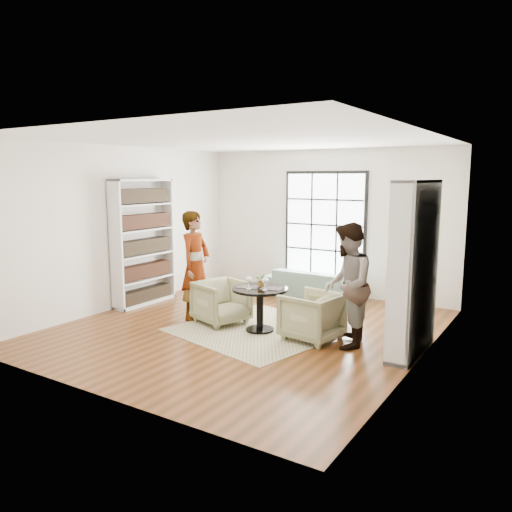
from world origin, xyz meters
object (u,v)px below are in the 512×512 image
Objects in this scene: sofa at (313,284)px; armchair_left at (222,302)px; person_left at (195,265)px; wine_glass_left at (249,280)px; wine_glass_right at (265,281)px; flower_centerpiece at (262,280)px; person_right at (347,285)px; pedestal_table at (260,300)px; armchair_right at (312,316)px.

armchair_left reaches higher than sofa.
wine_glass_left is at bearing -105.70° from person_left.
person_left reaches higher than wine_glass_right.
wine_glass_right is at bearing 14.91° from wine_glass_left.
person_left reaches higher than sofa.
wine_glass_left is 0.95× the size of flower_centerpiece.
person_left is 1.04× the size of person_right.
wine_glass_right is (0.94, -0.14, 0.49)m from armchair_left.
person_left reaches higher than pedestal_table.
flower_centerpiece is at bearing -69.61° from armchair_left.
person_right is at bearing 7.54° from wine_glass_right.
wine_glass_right is at bearing -99.61° from person_right.
sofa is at bearing -146.89° from armchair_right.
pedestal_table is 1.40m from person_left.
armchair_right is 3.89× the size of wine_glass_left.
person_right reaches higher than sofa.
flower_centerpiece reaches higher than armchair_left.
wine_glass_right reaches higher than armchair_left.
person_right is 1.44m from flower_centerpiece.
person_left is 8.67× the size of flower_centerpiece.
person_right is 1.55m from wine_glass_left.
armchair_left is 1.07m from wine_glass_right.
flower_centerpiece is at bearing -82.77° from armchair_right.
wine_glass_left is (-0.10, -0.17, 0.34)m from pedestal_table.
flower_centerpiece is (0.25, -2.38, 0.53)m from sofa.
sofa is 2.45m from flower_centerpiece.
person_right is (0.55, 0.00, 0.54)m from armchair_right.
armchair_left is at bearing -81.35° from armchair_right.
armchair_right is 3.71× the size of flower_centerpiece.
armchair_left reaches higher than pedestal_table.
sofa is at bearing 95.88° from flower_centerpiece.
wine_glass_left reaches higher than armchair_left.
pedestal_table is at bearing -75.15° from armchair_left.
wine_glass_left reaches higher than armchair_right.
armchair_left is at bearing -96.04° from person_left.
sofa is 1.09× the size of person_right.
pedestal_table is 0.45× the size of sofa.
flower_centerpiece is at bearing 69.13° from wine_glass_left.
sofa is at bearing -30.14° from person_left.
flower_centerpiece reaches higher than pedestal_table.
person_left is (-2.21, -0.03, 0.57)m from armchair_right.
armchair_right is at bearing -71.23° from armchair_left.
person_left reaches higher than armchair_right.
wine_glass_right reaches higher than armchair_right.
flower_centerpiece is at bearing 96.99° from sofa.
armchair_right is 3.96× the size of wine_glass_right.
sofa is 2.47× the size of armchair_right.
person_right is 1.29m from wine_glass_right.
armchair_right is 0.89m from wine_glass_right.
person_left is at bearing -106.60° from person_right.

